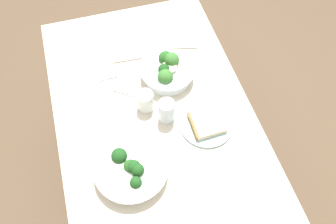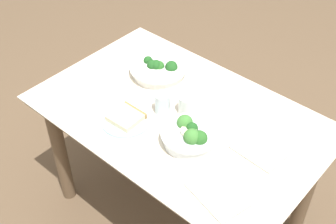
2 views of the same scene
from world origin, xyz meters
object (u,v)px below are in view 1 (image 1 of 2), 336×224
at_px(bread_side_plate, 206,124).
at_px(fork_by_near_bowl, 126,93).
at_px(table_knife_left, 203,55).
at_px(napkin_folded_upper, 179,32).
at_px(table_knife_right, 81,55).
at_px(broccoli_bowl_far, 168,71).
at_px(fork_by_far_bowl, 109,78).
at_px(water_glass_center, 167,111).
at_px(water_glass_side, 145,101).
at_px(napkin_folded_lower, 125,45).
at_px(broccoli_bowl_near, 131,169).

xyz_separation_m(bread_side_plate, fork_by_near_bowl, (-0.24, -0.27, -0.01)).
height_order(table_knife_left, napkin_folded_upper, napkin_folded_upper).
height_order(bread_side_plate, table_knife_right, bread_side_plate).
height_order(broccoli_bowl_far, bread_side_plate, broccoli_bowl_far).
height_order(fork_by_near_bowl, table_knife_right, same).
bearing_deg(fork_by_far_bowl, water_glass_center, -59.81).
distance_m(bread_side_plate, water_glass_side, 0.26).
xyz_separation_m(water_glass_center, napkin_folded_lower, (-0.44, -0.08, -0.05)).
bearing_deg(water_glass_side, broccoli_bowl_near, -24.52).
bearing_deg(table_knife_left, water_glass_side, -18.58).
distance_m(broccoli_bowl_near, napkin_folded_lower, 0.65).
xyz_separation_m(bread_side_plate, fork_by_far_bowl, (-0.35, -0.33, -0.01)).
distance_m(bread_side_plate, fork_by_far_bowl, 0.48).
xyz_separation_m(bread_side_plate, napkin_folded_upper, (-0.53, 0.05, -0.01)).
xyz_separation_m(water_glass_side, napkin_folded_lower, (-0.36, -0.01, -0.04)).
xyz_separation_m(water_glass_side, table_knife_left, (-0.21, 0.32, -0.04)).
height_order(table_knife_right, napkin_folded_lower, napkin_folded_lower).
distance_m(fork_by_far_bowl, fork_by_near_bowl, 0.12).
bearing_deg(water_glass_side, broccoli_bowl_far, 134.62).
xyz_separation_m(bread_side_plate, water_glass_center, (-0.08, -0.14, 0.04)).
height_order(table_knife_left, napkin_folded_lower, napkin_folded_lower).
height_order(broccoli_bowl_near, fork_by_far_bowl, broccoli_bowl_near).
bearing_deg(broccoli_bowl_near, water_glass_side, 155.48).
distance_m(broccoli_bowl_far, broccoli_bowl_near, 0.48).
distance_m(broccoli_bowl_far, bread_side_plate, 0.30).
distance_m(water_glass_side, napkin_folded_lower, 0.37).
bearing_deg(napkin_folded_upper, water_glass_center, -23.26).
relative_size(water_glass_side, napkin_folded_upper, 0.41).
distance_m(broccoli_bowl_near, water_glass_side, 0.30).
bearing_deg(broccoli_bowl_far, fork_by_far_bowl, -103.72).
distance_m(water_glass_center, water_glass_side, 0.10).
distance_m(broccoli_bowl_far, fork_by_near_bowl, 0.20).
bearing_deg(table_knife_right, fork_by_near_bowl, -164.75).
bearing_deg(napkin_folded_lower, water_glass_side, 1.61).
relative_size(broccoli_bowl_far, broccoli_bowl_near, 0.85).
bearing_deg(broccoli_bowl_near, water_glass_center, 135.72).
height_order(fork_by_near_bowl, napkin_folded_lower, napkin_folded_lower).
relative_size(fork_by_far_bowl, table_knife_left, 0.50).
relative_size(broccoli_bowl_far, table_knife_right, 1.23).
bearing_deg(fork_by_far_bowl, water_glass_side, -62.89).
bearing_deg(napkin_folded_upper, napkin_folded_lower, -87.93).
bearing_deg(napkin_folded_upper, water_glass_side, -34.94).
bearing_deg(bread_side_plate, fork_by_far_bowl, -136.30).
distance_m(fork_by_far_bowl, table_knife_left, 0.44).
distance_m(water_glass_side, napkin_folded_upper, 0.46).
bearing_deg(fork_by_near_bowl, table_knife_right, 151.08).
relative_size(water_glass_side, fork_by_near_bowl, 0.88).
relative_size(bread_side_plate, fork_by_near_bowl, 2.16).
bearing_deg(table_knife_right, fork_by_far_bowl, -164.58).
bearing_deg(fork_by_near_bowl, fork_by_far_bowl, 150.79).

